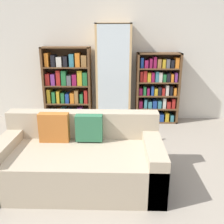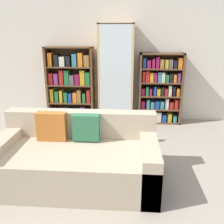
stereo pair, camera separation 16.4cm
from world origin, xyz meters
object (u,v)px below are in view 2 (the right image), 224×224
wine_bottle (146,134)px  couch (76,159)px  bookshelf_left (71,86)px  display_cabinet (116,75)px  bookshelf_right (160,89)px

wine_bottle → couch: bearing=-128.7°
bookshelf_left → wine_bottle: bearing=-35.2°
display_cabinet → bookshelf_right: (0.85, 0.02, -0.27)m
couch → display_cabinet: (0.35, 2.12, 0.65)m
display_cabinet → wine_bottle: (0.55, -1.00, -0.78)m
couch → bookshelf_right: bookshelf_right is taller
couch → wine_bottle: bearing=51.3°
display_cabinet → bookshelf_left: bearing=178.9°
couch → display_cabinet: display_cabinet is taller
bookshelf_left → bookshelf_right: bookshelf_left is taller
bookshelf_right → wine_bottle: bearing=-106.6°
couch → bookshelf_left: bearing=104.0°
bookshelf_left → wine_bottle: size_ratio=4.01×
couch → wine_bottle: couch is taller
couch → display_cabinet: size_ratio=1.02×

